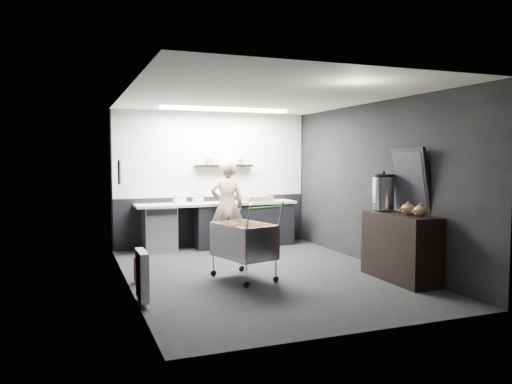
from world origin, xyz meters
name	(u,v)px	position (x,y,z in m)	size (l,w,h in m)	color
floor	(262,274)	(0.00, 0.00, 0.00)	(5.50, 5.50, 0.00)	black
ceiling	(262,97)	(0.00, 0.00, 2.70)	(5.50, 5.50, 0.00)	white
wall_back	(213,179)	(0.00, 2.75, 1.35)	(5.50, 5.50, 0.00)	black
wall_front	(362,201)	(0.00, -2.75, 1.35)	(5.50, 5.50, 0.00)	black
wall_left	(127,189)	(-2.00, 0.00, 1.35)	(5.50, 5.50, 0.00)	black
wall_right	(374,184)	(2.00, 0.00, 1.35)	(5.50, 5.50, 0.00)	black
kitchen_wall_panel	(213,154)	(0.00, 2.73, 1.85)	(3.95, 0.02, 1.70)	silver
dado_panel	(213,221)	(0.00, 2.73, 0.50)	(3.95, 0.02, 1.00)	black
floating_shelf	(224,166)	(0.20, 2.62, 1.62)	(1.20, 0.22, 0.04)	black
wall_clock	(277,140)	(1.40, 2.72, 2.15)	(0.20, 0.20, 0.03)	white
poster	(119,172)	(-1.98, 1.30, 1.55)	(0.02, 0.30, 0.40)	silver
poster_red_band	(119,168)	(-1.98, 1.30, 1.62)	(0.01, 0.22, 0.10)	red
radiator	(142,275)	(-1.94, -0.90, 0.35)	(0.10, 0.50, 0.60)	white
ceiling_strip	(226,110)	(0.00, 1.85, 2.67)	(2.40, 0.20, 0.04)	white
prep_counter	(224,224)	(0.14, 2.42, 0.46)	(3.20, 0.61, 0.90)	black
person	(227,206)	(0.06, 1.97, 0.87)	(0.64, 0.42, 1.75)	beige
shopping_cart	(243,243)	(-0.37, -0.20, 0.53)	(0.86, 1.17, 1.11)	silver
sideboard	(399,238)	(1.75, -1.04, 0.61)	(0.56, 1.30, 1.94)	black
fire_extinguisher	(138,268)	(-1.85, 0.14, 0.21)	(0.13, 0.13, 0.44)	red
cardboard_box	(257,199)	(0.83, 2.37, 0.95)	(0.54, 0.41, 0.11)	olive
pink_tub	(198,198)	(-0.39, 2.42, 1.00)	(0.21, 0.21, 0.21)	silver
white_container	(180,199)	(-0.77, 2.37, 0.99)	(0.20, 0.15, 0.18)	white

